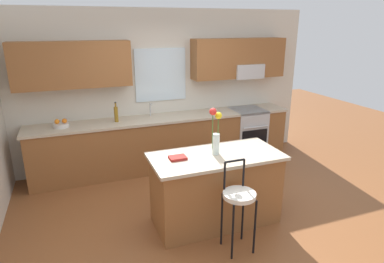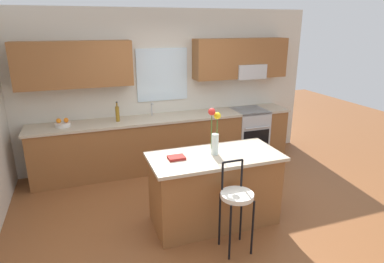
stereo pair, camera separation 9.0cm
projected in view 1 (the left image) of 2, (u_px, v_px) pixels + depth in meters
ground_plane at (203, 214)px, 4.46m from camera, size 14.00×14.00×0.00m
back_wall_assembly at (163, 80)px, 5.76m from camera, size 5.60×0.50×2.70m
counter_run at (167, 142)px, 5.82m from camera, size 4.56×0.64×0.92m
sink_faucet at (150, 108)px, 5.69m from camera, size 0.02×0.13×0.23m
oven_range at (247, 132)px, 6.33m from camera, size 0.60×0.64×0.92m
kitchen_island at (215, 188)px, 4.18m from camera, size 1.62×0.78×0.92m
bar_stool_near at (239, 199)px, 3.59m from camera, size 0.36×0.36×1.04m
flower_vase at (216, 133)px, 3.98m from camera, size 0.16×0.09×0.58m
cookbook at (178, 158)px, 3.90m from camera, size 0.20×0.15×0.03m
fruit_bowl_oranges at (61, 124)px, 5.10m from camera, size 0.24×0.24×0.13m
bottle_olive_oil at (116, 114)px, 5.36m from camera, size 0.06×0.06×0.33m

